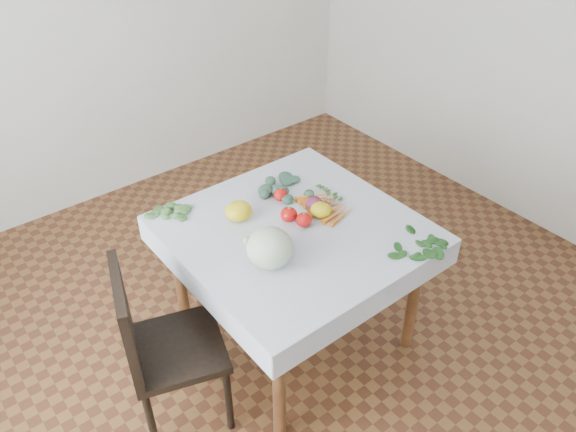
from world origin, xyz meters
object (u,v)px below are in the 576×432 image
(chair, at_px, (156,341))
(cabbage, at_px, (270,248))
(table, at_px, (295,244))
(heirloom_back, at_px, (239,211))
(carrot_bunch, at_px, (326,206))

(chair, xyz_separation_m, cabbage, (0.54, -0.12, 0.33))
(table, xyz_separation_m, chair, (-0.80, -0.02, -0.13))
(cabbage, bearing_deg, chair, 167.80)
(table, relative_size, heirloom_back, 7.50)
(cabbage, relative_size, heirloom_back, 1.54)
(table, xyz_separation_m, heirloom_back, (-0.17, 0.23, 0.15))
(chair, distance_m, heirloom_back, 0.73)
(table, height_order, chair, chair)
(table, bearing_deg, heirloom_back, 126.69)
(table, distance_m, carrot_bunch, 0.25)
(table, distance_m, heirloom_back, 0.32)
(chair, height_order, carrot_bunch, chair)
(chair, height_order, heirloom_back, chair)
(carrot_bunch, bearing_deg, table, -173.58)
(carrot_bunch, bearing_deg, chair, -177.37)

